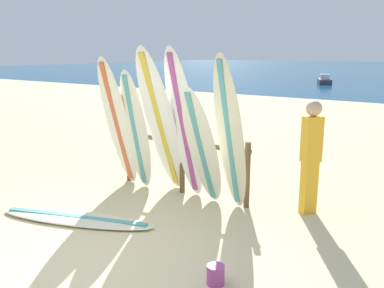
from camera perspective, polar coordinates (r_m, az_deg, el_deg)
ground_plane at (r=5.00m, az=-15.84°, el=-16.18°), size 120.00×120.00×0.00m
surfboard_rack at (r=6.95m, az=-1.39°, el=-1.54°), size 2.56×0.09×1.04m
surfboard_leaning_far_left at (r=7.26m, az=-10.27°, el=2.87°), size 0.55×0.73×2.32m
surfboard_leaning_left at (r=7.05m, az=-7.81°, el=1.80°), size 0.51×0.54×2.11m
surfboard_leaning_center_left at (r=6.68m, az=-4.34°, el=2.92°), size 0.62×1.08×2.49m
surfboard_leaning_center at (r=6.46m, az=-1.09°, el=2.60°), size 0.61×0.78×2.48m
surfboard_leaning_center_right at (r=6.18m, az=1.40°, el=-0.52°), size 0.54×0.84×1.92m
surfboard_leaning_right at (r=6.01m, az=5.30°, el=1.30°), size 0.58×0.68×2.38m
surfboard_lying_on_sand at (r=6.22m, az=-15.87°, el=-9.92°), size 2.43×1.24×0.08m
beachgoer_standing at (r=6.24m, az=16.23°, el=-1.13°), size 0.30×0.32×1.70m
small_boat_offshore at (r=32.43m, az=17.95°, el=8.41°), size 1.60×2.26×0.71m
sand_bucket at (r=4.49m, az=3.31°, el=-17.70°), size 0.19×0.19×0.21m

